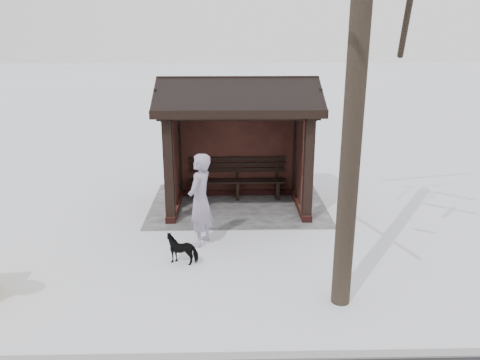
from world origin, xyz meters
name	(u,v)px	position (x,y,z in m)	size (l,w,h in m)	color
ground	(238,207)	(0.00, 0.00, 0.00)	(120.00, 120.00, 0.00)	white
kerb	(247,357)	(0.00, 5.50, 0.01)	(120.00, 0.15, 0.06)	gray
trampled_patch	(238,204)	(0.00, -0.20, 0.01)	(4.20, 3.20, 0.02)	#95959A
bus_shelter	(238,117)	(0.00, -0.16, 2.17)	(3.60, 2.40, 3.09)	#3D1816
pedestrian	(200,200)	(0.77, 2.03, 0.92)	(0.67, 0.44, 1.84)	#988CA5
dog	(183,248)	(1.06, 2.80, 0.27)	(0.29, 0.63, 0.53)	black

